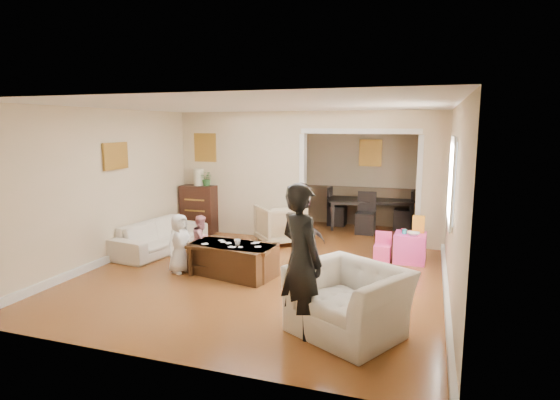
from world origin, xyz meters
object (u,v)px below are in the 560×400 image
(sofa, at_px, (161,236))
(coffee_cup, at_px, (237,243))
(adult_person, at_px, (301,260))
(child_kneel_a, at_px, (180,243))
(cyan_cup, at_px, (404,232))
(table_lamp, at_px, (199,177))
(child_toddler, at_px, (310,243))
(armchair_back, at_px, (280,224))
(coffee_table, at_px, (233,259))
(child_kneel_b, at_px, (202,240))
(dresser, at_px, (200,209))
(dining_table, at_px, (369,213))
(play_table, at_px, (410,248))
(armchair_front, at_px, (349,301))

(sofa, relative_size, coffee_cup, 19.26)
(adult_person, distance_m, child_kneel_a, 2.86)
(cyan_cup, bearing_deg, table_lamp, 168.80)
(child_toddler, bearing_deg, armchair_back, -81.37)
(armchair_back, relative_size, coffee_table, 0.65)
(child_kneel_b, bearing_deg, child_toddler, -83.03)
(dresser, distance_m, child_toddler, 3.37)
(armchair_back, relative_size, dresser, 0.82)
(dresser, relative_size, child_kneel_a, 1.10)
(dining_table, bearing_deg, sofa, -150.56)
(child_kneel_a, bearing_deg, child_toddler, -42.11)
(play_table, xyz_separation_m, child_kneel_b, (-3.29, -1.30, 0.18))
(dresser, bearing_deg, table_lamp, 0.00)
(sofa, height_order, cyan_cup, cyan_cup)
(dresser, relative_size, adult_person, 0.61)
(coffee_table, distance_m, cyan_cup, 2.94)
(adult_person, bearing_deg, dining_table, -51.17)
(armchair_back, xyz_separation_m, child_kneel_b, (-0.77, -1.79, 0.04))
(sofa, relative_size, cyan_cup, 24.02)
(dresser, xyz_separation_m, dining_table, (3.46, 1.68, -0.18))
(armchair_front, bearing_deg, table_lamp, 164.58)
(child_toddler, bearing_deg, table_lamp, -56.98)
(cyan_cup, distance_m, adult_person, 3.32)
(child_kneel_a, bearing_deg, child_kneel_b, 4.11)
(child_kneel_b, relative_size, child_toddler, 1.03)
(dresser, bearing_deg, child_kneel_a, -68.01)
(dresser, height_order, child_kneel_b, dresser)
(play_table, bearing_deg, child_kneel_b, -158.49)
(play_table, height_order, child_toddler, child_toddler)
(sofa, bearing_deg, child_toddler, -83.49)
(dresser, xyz_separation_m, child_kneel_b, (1.18, -2.11, -0.09))
(sofa, bearing_deg, cyan_cup, -72.56)
(dining_table, height_order, adult_person, adult_person)
(coffee_table, distance_m, child_kneel_b, 0.78)
(play_table, height_order, cyan_cup, cyan_cup)
(adult_person, bearing_deg, child_toddler, -38.90)
(cyan_cup, bearing_deg, sofa, -170.48)
(dresser, xyz_separation_m, child_toddler, (2.93, -1.66, -0.10))
(armchair_back, height_order, adult_person, adult_person)
(sofa, xyz_separation_m, dining_table, (3.40, 3.27, 0.06))
(armchair_back, bearing_deg, coffee_cup, 49.50)
(coffee_cup, bearing_deg, child_kneel_b, 156.37)
(child_kneel_a, bearing_deg, dining_table, -7.19)
(table_lamp, distance_m, child_toddler, 3.47)
(table_lamp, height_order, child_kneel_b, table_lamp)
(armchair_front, xyz_separation_m, dresser, (-3.96, 3.86, 0.14))
(coffee_cup, bearing_deg, sofa, 155.76)
(adult_person, height_order, child_toddler, adult_person)
(play_table, height_order, child_kneel_a, child_kneel_a)
(adult_person, xyz_separation_m, child_kneel_b, (-2.26, 1.93, -0.43))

